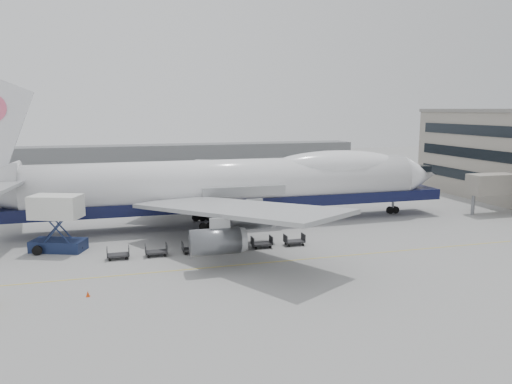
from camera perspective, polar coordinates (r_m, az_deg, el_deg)
name	(u,v)px	position (r m, az deg, el deg)	size (l,w,h in m)	color
ground	(255,247)	(57.26, -0.13, -6.30)	(260.00, 260.00, 0.00)	gray
apron_line	(271,262)	(51.75, 1.71, -8.02)	(60.00, 0.15, 0.01)	gold
hangar	(136,160)	(123.70, -13.61, 3.61)	(110.00, 8.00, 7.00)	slate
airliner	(235,183)	(67.61, -2.39, 1.01)	(67.00, 55.30, 19.98)	white
catering_truck	(57,220)	(59.12, -21.80, -3.02)	(6.35, 5.32, 6.26)	#172245
traffic_cone	(88,294)	(44.95, -18.67, -10.97)	(0.34, 0.34, 0.50)	#D53E0B
dolly_0	(118,254)	(54.60, -15.48, -6.86)	(2.30, 1.35, 1.30)	#2D2D30
dolly_1	(156,251)	(54.74, -11.33, -6.65)	(2.30, 1.35, 1.30)	#2D2D30
dolly_2	(193,248)	(55.17, -7.24, -6.41)	(2.30, 1.35, 1.30)	#2D2D30
dolly_3	(228,246)	(55.86, -3.23, -6.15)	(2.30, 1.35, 1.30)	#2D2D30
dolly_4	(262,243)	(56.82, 0.66, -5.87)	(2.30, 1.35, 1.30)	#2D2D30
dolly_5	(294,241)	(58.04, 4.40, -5.57)	(2.30, 1.35, 1.30)	#2D2D30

